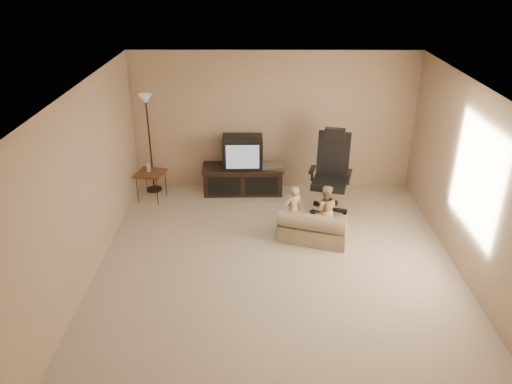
% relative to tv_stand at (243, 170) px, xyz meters
% --- Properties ---
extents(floor, '(5.50, 5.50, 0.00)m').
position_rel_tv_stand_xyz_m(floor, '(0.54, -2.49, -0.44)').
color(floor, beige).
rests_on(floor, ground).
extents(room_shell, '(5.50, 5.50, 5.50)m').
position_rel_tv_stand_xyz_m(room_shell, '(0.54, -2.49, 1.08)').
color(room_shell, silver).
rests_on(room_shell, floor).
extents(tv_stand, '(1.49, 0.58, 1.05)m').
position_rel_tv_stand_xyz_m(tv_stand, '(0.00, 0.00, 0.00)').
color(tv_stand, black).
rests_on(tv_stand, floor).
extents(office_chair, '(0.79, 0.81, 1.40)m').
position_rel_tv_stand_xyz_m(office_chair, '(1.48, -0.70, 0.07)').
color(office_chair, black).
rests_on(office_chair, floor).
extents(side_table, '(0.56, 0.56, 0.70)m').
position_rel_tv_stand_xyz_m(side_table, '(-1.61, -0.31, 0.06)').
color(side_table, brown).
rests_on(side_table, floor).
extents(floor_lamp, '(0.28, 0.28, 1.80)m').
position_rel_tv_stand_xyz_m(floor_lamp, '(-1.65, 0.06, 0.87)').
color(floor_lamp, black).
rests_on(floor_lamp, floor).
extents(child_sofa, '(1.14, 0.85, 0.50)m').
position_rel_tv_stand_xyz_m(child_sofa, '(1.11, -1.71, -0.23)').
color(child_sofa, tan).
rests_on(child_sofa, floor).
extents(toddler_left, '(0.34, 0.30, 0.79)m').
position_rel_tv_stand_xyz_m(toddler_left, '(0.82, -1.46, -0.04)').
color(toddler_left, '#D5AA85').
rests_on(toddler_left, floor).
extents(toddler_right, '(0.41, 0.25, 0.81)m').
position_rel_tv_stand_xyz_m(toddler_right, '(1.30, -1.48, -0.03)').
color(toddler_right, '#D5AA85').
rests_on(toddler_right, floor).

